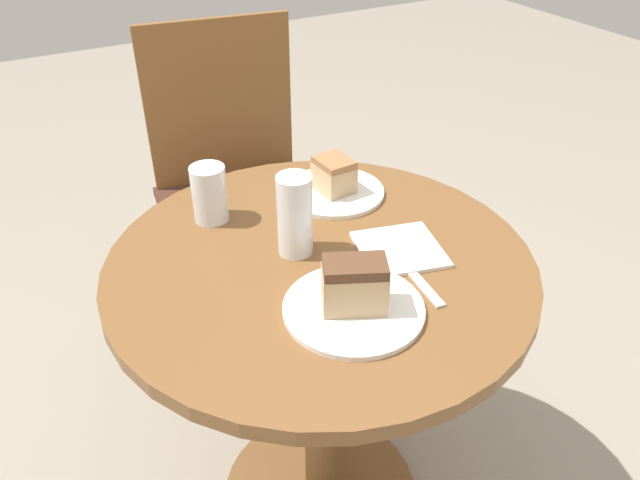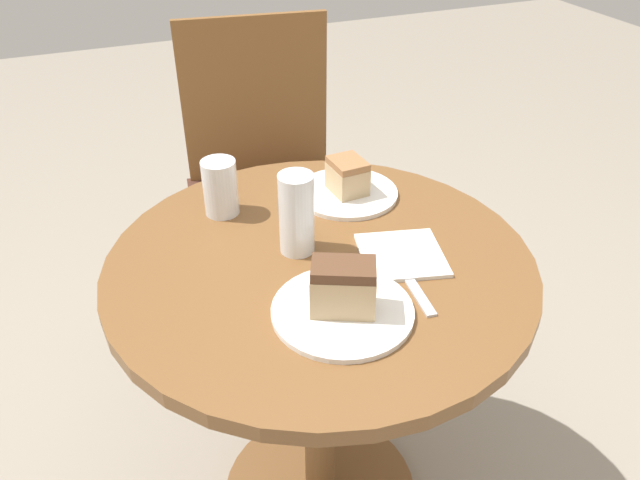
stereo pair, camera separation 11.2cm
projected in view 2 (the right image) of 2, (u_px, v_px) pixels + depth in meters
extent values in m
cylinder|color=brown|center=(320.00, 395.00, 1.35)|extent=(0.07, 0.07, 0.67)
cylinder|color=brown|center=(320.00, 265.00, 1.16)|extent=(0.79, 0.79, 0.03)
cylinder|color=brown|center=(214.00, 314.00, 1.81)|extent=(0.04, 0.04, 0.42)
cylinder|color=brown|center=(354.00, 291.00, 1.89)|extent=(0.04, 0.04, 0.42)
cylinder|color=brown|center=(202.00, 242.00, 2.11)|extent=(0.04, 0.04, 0.42)
cylinder|color=brown|center=(323.00, 225.00, 2.20)|extent=(0.04, 0.04, 0.42)
cube|color=#47281E|center=(271.00, 206.00, 1.88)|extent=(0.52, 0.49, 0.03)
cube|color=brown|center=(255.00, 99.00, 1.90)|extent=(0.44, 0.08, 0.50)
cylinder|color=white|center=(342.00, 311.00, 1.02)|extent=(0.23, 0.23, 0.01)
cylinder|color=white|center=(347.00, 193.00, 1.34)|extent=(0.22, 0.22, 0.01)
cube|color=tan|center=(343.00, 291.00, 0.99)|extent=(0.12, 0.10, 0.07)
cube|color=brown|center=(344.00, 269.00, 0.97)|extent=(0.12, 0.10, 0.02)
cube|color=tan|center=(347.00, 179.00, 1.32)|extent=(0.07, 0.09, 0.06)
cube|color=#9E6B42|center=(348.00, 163.00, 1.30)|extent=(0.07, 0.08, 0.01)
cylinder|color=silver|center=(297.00, 223.00, 1.14)|extent=(0.06, 0.06, 0.12)
cylinder|color=white|center=(297.00, 214.00, 1.13)|extent=(0.07, 0.07, 0.16)
cylinder|color=silver|center=(221.00, 197.00, 1.26)|extent=(0.06, 0.06, 0.07)
cylinder|color=white|center=(220.00, 187.00, 1.25)|extent=(0.07, 0.07, 0.12)
cube|color=white|center=(401.00, 255.00, 1.15)|extent=(0.18, 0.18, 0.01)
cube|color=silver|center=(411.00, 283.00, 1.08)|extent=(0.04, 0.18, 0.00)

